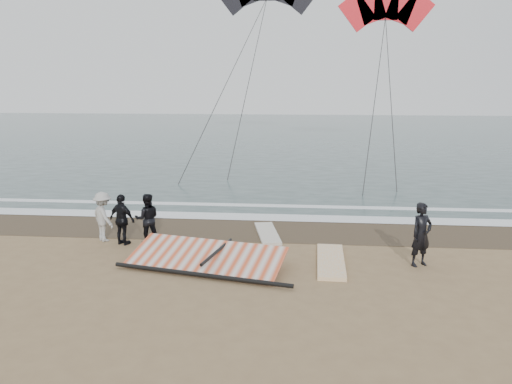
% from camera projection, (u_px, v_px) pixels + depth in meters
% --- Properties ---
extents(ground, '(120.00, 120.00, 0.00)m').
position_uv_depth(ground, '(293.00, 285.00, 11.99)').
color(ground, '#8C704C').
rests_on(ground, ground).
extents(sea, '(120.00, 54.00, 0.02)m').
position_uv_depth(sea, '(299.00, 136.00, 44.06)').
color(sea, '#233838').
rests_on(sea, ground).
extents(wet_sand, '(120.00, 2.80, 0.01)m').
position_uv_depth(wet_sand, '(295.00, 230.00, 16.36)').
color(wet_sand, '#4C3D2B').
rests_on(wet_sand, ground).
extents(foam_near, '(120.00, 0.90, 0.01)m').
position_uv_depth(foam_near, '(295.00, 218.00, 17.72)').
color(foam_near, white).
rests_on(foam_near, sea).
extents(foam_far, '(120.00, 0.45, 0.01)m').
position_uv_depth(foam_far, '(296.00, 206.00, 19.37)').
color(foam_far, white).
rests_on(foam_far, sea).
extents(man_main, '(0.74, 0.66, 1.71)m').
position_uv_depth(man_main, '(421.00, 235.00, 13.08)').
color(man_main, black).
rests_on(man_main, ground).
extents(board_white, '(0.79, 2.58, 0.10)m').
position_uv_depth(board_white, '(331.00, 261.00, 13.43)').
color(board_white, silver).
rests_on(board_white, ground).
extents(board_cream, '(1.02, 2.30, 0.09)m').
position_uv_depth(board_cream, '(267.00, 233.00, 15.88)').
color(board_cream, beige).
rests_on(board_cream, ground).
extents(trio_cluster, '(2.39, 1.19, 1.54)m').
position_uv_depth(trio_cluster, '(122.00, 218.00, 14.98)').
color(trio_cluster, black).
rests_on(trio_cluster, ground).
extents(sail_rig, '(4.67, 2.58, 0.52)m').
position_uv_depth(sail_rig, '(204.00, 258.00, 13.22)').
color(sail_rig, black).
rests_on(sail_rig, ground).
extents(kite_red, '(6.34, 6.21, 15.10)m').
position_uv_depth(kite_red, '(386.00, 12.00, 30.72)').
color(kite_red, red).
rests_on(kite_red, ground).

